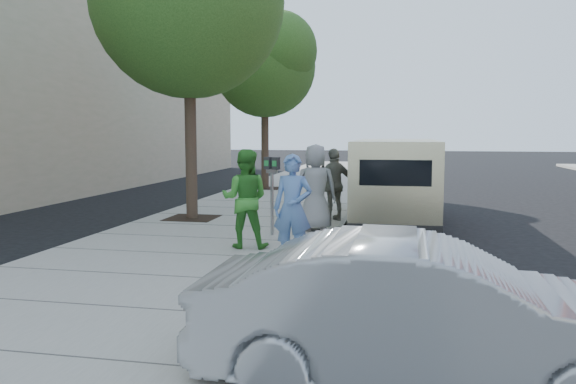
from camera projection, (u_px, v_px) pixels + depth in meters
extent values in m
plane|color=black|center=(258.00, 247.00, 11.13)|extent=(120.00, 120.00, 0.00)
cube|color=gray|center=(210.00, 241.00, 11.32)|extent=(5.00, 60.00, 0.15)
cube|color=gray|center=(330.00, 246.00, 10.84)|extent=(0.12, 60.00, 0.16)
cube|color=black|center=(192.00, 218.00, 13.91)|extent=(1.20, 1.20, 0.01)
cylinder|color=#38281E|center=(191.00, 138.00, 13.70)|extent=(0.28, 0.28, 3.96)
sphere|color=#244918|center=(188.00, 1.00, 13.35)|extent=(4.60, 4.60, 4.60)
cube|color=black|center=(265.00, 188.00, 21.32)|extent=(1.20, 1.20, 0.01)
cylinder|color=#38281E|center=(265.00, 142.00, 21.13)|extent=(0.28, 0.28, 3.52)
sphere|color=#244918|center=(265.00, 66.00, 20.83)|extent=(3.80, 3.80, 3.80)
sphere|color=#244918|center=(278.00, 50.00, 20.27)|extent=(2.85, 2.85, 2.85)
sphere|color=#244918|center=(255.00, 60.00, 21.39)|extent=(2.66, 2.66, 2.66)
cylinder|color=gray|center=(272.00, 204.00, 11.57)|extent=(0.06, 0.06, 1.28)
cube|color=gray|center=(272.00, 171.00, 11.50)|extent=(0.26, 0.15, 0.09)
cube|color=#2D2D30|center=(268.00, 163.00, 11.53)|extent=(0.17, 0.15, 0.25)
cube|color=#2D2D30|center=(276.00, 163.00, 11.43)|extent=(0.17, 0.15, 0.25)
cube|color=beige|center=(396.00, 179.00, 13.66)|extent=(1.92, 5.11, 1.88)
cube|color=beige|center=(396.00, 187.00, 16.43)|extent=(1.74, 0.53, 0.80)
cube|color=black|center=(395.00, 173.00, 11.13)|extent=(1.42, 0.03, 0.52)
cylinder|color=black|center=(365.00, 201.00, 15.55)|extent=(0.25, 0.72, 0.72)
cylinder|color=black|center=(426.00, 203.00, 15.23)|extent=(0.25, 0.72, 0.72)
cylinder|color=black|center=(355.00, 221.00, 12.16)|extent=(0.25, 0.72, 0.72)
cylinder|color=black|center=(434.00, 223.00, 11.84)|extent=(0.25, 0.72, 0.72)
imported|color=#A2A5A8|center=(425.00, 315.00, 4.93)|extent=(4.10, 1.47, 1.34)
imported|color=#577FBA|center=(293.00, 208.00, 9.15)|extent=(0.67, 0.47, 1.77)
imported|color=#38902F|center=(245.00, 199.00, 10.28)|extent=(0.94, 0.77, 1.81)
imported|color=gray|center=(316.00, 187.00, 12.08)|extent=(1.02, 0.77, 1.87)
imported|color=slate|center=(334.00, 185.00, 13.43)|extent=(1.08, 0.94, 1.74)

